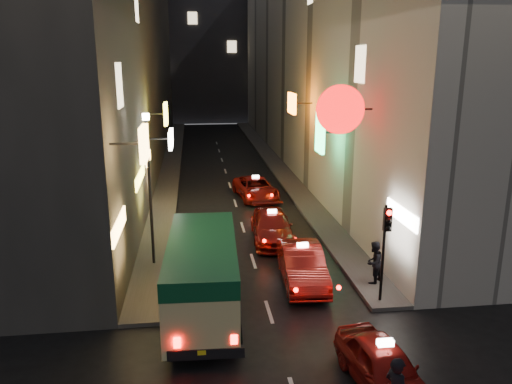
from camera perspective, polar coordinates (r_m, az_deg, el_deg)
name	(u,v)px	position (r m, az deg, el deg)	size (l,w,h in m)	color
building_left	(117,51)	(41.22, -15.60, 15.23)	(7.55, 52.00, 18.00)	#3C3937
building_right	(320,52)	(42.13, 7.33, 15.62)	(8.37, 52.00, 18.00)	#AEA99F
building_far	(207,40)	(72.92, -5.58, 16.90)	(30.00, 10.00, 22.00)	#313136
sidewalk_left	(171,164)	(41.72, -9.64, 3.19)	(1.50, 52.00, 0.15)	#4B4846
sidewalk_right	(273,161)	(42.20, 1.99, 3.53)	(1.50, 52.00, 0.15)	#4B4846
minibus	(202,269)	(16.73, -6.14, -8.79)	(2.45, 6.35, 2.70)	#D3CA84
taxi_near	(384,364)	(14.13, 14.40, -18.47)	(2.46, 4.84, 1.64)	maroon
taxi_second	(302,262)	(19.51, 5.30, -7.95)	(2.48, 5.42, 1.86)	maroon
taxi_third	(272,224)	(23.87, 1.84, -3.71)	(2.27, 5.02, 1.74)	maroon
taxi_far	(256,187)	(30.97, -0.03, 0.62)	(2.57, 4.97, 1.68)	maroon
pedestrian_sidewalk	(374,260)	(19.53, 13.33, -7.52)	(0.70, 0.44, 1.87)	black
traffic_light	(386,233)	(17.55, 14.64, -4.61)	(0.26, 0.43, 3.50)	black
lamp_post	(149,180)	(20.46, -12.09, 1.35)	(0.28, 0.28, 6.22)	black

